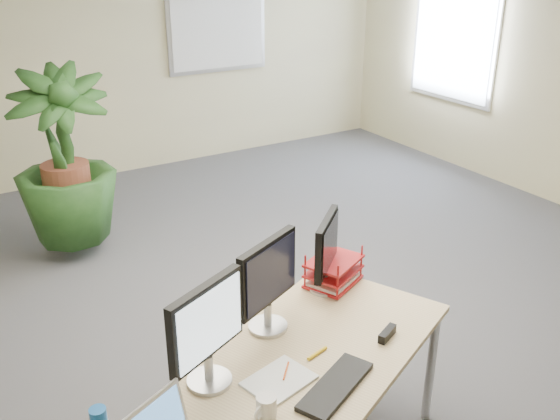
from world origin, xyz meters
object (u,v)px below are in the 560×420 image
desk (269,394)px  monitor_left (207,329)px  monitor_right (268,280)px  floor_plant (66,174)px

desk → monitor_left: 0.53m
desk → monitor_left: (-0.29, 0.04, 0.45)m
monitor_right → monitor_left: bearing=-152.1°
floor_plant → monitor_right: (0.31, -2.87, 0.29)m
monitor_left → monitor_right: monitor_left is taller
floor_plant → monitor_left: floor_plant is taller
monitor_left → desk: bearing=-7.9°
floor_plant → monitor_left: bearing=-92.4°
floor_plant → monitor_left: size_ratio=3.00×
desk → monitor_left: size_ratio=4.24×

